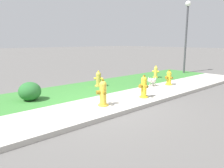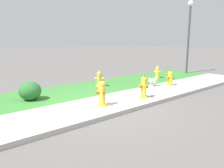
{
  "view_description": "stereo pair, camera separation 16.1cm",
  "coord_description": "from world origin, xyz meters",
  "px_view_note": "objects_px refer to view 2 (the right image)",
  "views": [
    {
      "loc": [
        -3.91,
        -4.95,
        1.91
      ],
      "look_at": [
        1.22,
        0.74,
        0.4
      ],
      "focal_mm": 35.0,
      "sensor_mm": 36.0,
      "label": 1
    },
    {
      "loc": [
        -3.79,
        -5.06,
        1.91
      ],
      "look_at": [
        1.22,
        0.74,
        0.4
      ],
      "focal_mm": 35.0,
      "sensor_mm": 36.0,
      "label": 2
    }
  ],
  "objects_px": {
    "shrub_bush_mid_verge": "(30,91)",
    "fire_hydrant_at_driveway": "(99,79)",
    "fire_hydrant_across_street": "(170,78)",
    "street_lamp": "(189,25)",
    "fire_hydrant_mid_block": "(102,93)",
    "small_white_dog": "(153,81)",
    "fire_hydrant_near_corner": "(157,72)",
    "fire_hydrant_far_end": "(144,87)"
  },
  "relations": [
    {
      "from": "fire_hydrant_near_corner",
      "to": "fire_hydrant_far_end",
      "type": "distance_m",
      "value": 4.36
    },
    {
      "from": "fire_hydrant_mid_block",
      "to": "fire_hydrant_far_end",
      "type": "bearing_deg",
      "value": -74.63
    },
    {
      "from": "fire_hydrant_near_corner",
      "to": "street_lamp",
      "type": "xyz_separation_m",
      "value": [
        2.77,
        -0.05,
        2.51
      ]
    },
    {
      "from": "fire_hydrant_near_corner",
      "to": "fire_hydrant_at_driveway",
      "type": "distance_m",
      "value": 3.67
    },
    {
      "from": "small_white_dog",
      "to": "fire_hydrant_mid_block",
      "type": "bearing_deg",
      "value": 14.19
    },
    {
      "from": "fire_hydrant_across_street",
      "to": "fire_hydrant_far_end",
      "type": "bearing_deg",
      "value": 110.83
    },
    {
      "from": "fire_hydrant_at_driveway",
      "to": "small_white_dog",
      "type": "distance_m",
      "value": 2.28
    },
    {
      "from": "small_white_dog",
      "to": "fire_hydrant_far_end",
      "type": "bearing_deg",
      "value": 30.64
    },
    {
      "from": "shrub_bush_mid_verge",
      "to": "fire_hydrant_mid_block",
      "type": "bearing_deg",
      "value": -56.45
    },
    {
      "from": "street_lamp",
      "to": "fire_hydrant_across_street",
      "type": "bearing_deg",
      "value": -158.63
    },
    {
      "from": "fire_hydrant_across_street",
      "to": "street_lamp",
      "type": "bearing_deg",
      "value": -62.95
    },
    {
      "from": "fire_hydrant_mid_block",
      "to": "fire_hydrant_across_street",
      "type": "distance_m",
      "value": 4.2
    },
    {
      "from": "fire_hydrant_near_corner",
      "to": "street_lamp",
      "type": "bearing_deg",
      "value": 72.52
    },
    {
      "from": "fire_hydrant_mid_block",
      "to": "fire_hydrant_at_driveway",
      "type": "relative_size",
      "value": 1.19
    },
    {
      "from": "fire_hydrant_near_corner",
      "to": "shrub_bush_mid_verge",
      "type": "bearing_deg",
      "value": -106.32
    },
    {
      "from": "street_lamp",
      "to": "fire_hydrant_at_driveway",
      "type": "bearing_deg",
      "value": 177.36
    },
    {
      "from": "small_white_dog",
      "to": "fire_hydrant_near_corner",
      "type": "bearing_deg",
      "value": -145.82
    },
    {
      "from": "fire_hydrant_across_street",
      "to": "fire_hydrant_at_driveway",
      "type": "height_order",
      "value": "fire_hydrant_at_driveway"
    },
    {
      "from": "fire_hydrant_near_corner",
      "to": "shrub_bush_mid_verge",
      "type": "height_order",
      "value": "fire_hydrant_near_corner"
    },
    {
      "from": "fire_hydrant_mid_block",
      "to": "small_white_dog",
      "type": "xyz_separation_m",
      "value": [
        3.37,
        0.79,
        -0.15
      ]
    },
    {
      "from": "fire_hydrant_mid_block",
      "to": "street_lamp",
      "type": "distance_m",
      "value": 8.72
    },
    {
      "from": "fire_hydrant_mid_block",
      "to": "street_lamp",
      "type": "height_order",
      "value": "street_lamp"
    },
    {
      "from": "fire_hydrant_mid_block",
      "to": "street_lamp",
      "type": "relative_size",
      "value": 0.19
    },
    {
      "from": "fire_hydrant_mid_block",
      "to": "small_white_dog",
      "type": "bearing_deg",
      "value": -54.72
    },
    {
      "from": "fire_hydrant_mid_block",
      "to": "street_lamp",
      "type": "bearing_deg",
      "value": -53.8
    },
    {
      "from": "fire_hydrant_across_street",
      "to": "fire_hydrant_at_driveway",
      "type": "xyz_separation_m",
      "value": [
        -2.48,
        1.84,
        0.0
      ]
    },
    {
      "from": "fire_hydrant_at_driveway",
      "to": "small_white_dog",
      "type": "xyz_separation_m",
      "value": [
        1.68,
        -1.55,
        -0.08
      ]
    },
    {
      "from": "fire_hydrant_far_end",
      "to": "small_white_dog",
      "type": "bearing_deg",
      "value": -51.27
    },
    {
      "from": "fire_hydrant_far_end",
      "to": "fire_hydrant_at_driveway",
      "type": "height_order",
      "value": "fire_hydrant_far_end"
    },
    {
      "from": "small_white_dog",
      "to": "street_lamp",
      "type": "xyz_separation_m",
      "value": [
        4.75,
        1.25,
        2.57
      ]
    },
    {
      "from": "fire_hydrant_near_corner",
      "to": "small_white_dog",
      "type": "height_order",
      "value": "fire_hydrant_near_corner"
    },
    {
      "from": "shrub_bush_mid_verge",
      "to": "fire_hydrant_at_driveway",
      "type": "bearing_deg",
      "value": 4.96
    },
    {
      "from": "fire_hydrant_near_corner",
      "to": "fire_hydrant_far_end",
      "type": "xyz_separation_m",
      "value": [
        -3.72,
        -2.28,
        0.08
      ]
    },
    {
      "from": "fire_hydrant_at_driveway",
      "to": "shrub_bush_mid_verge",
      "type": "xyz_separation_m",
      "value": [
        -3.07,
        -0.27,
        -0.02
      ]
    },
    {
      "from": "fire_hydrant_near_corner",
      "to": "fire_hydrant_at_driveway",
      "type": "xyz_separation_m",
      "value": [
        -3.66,
        0.25,
        0.02
      ]
    },
    {
      "from": "fire_hydrant_at_driveway",
      "to": "street_lamp",
      "type": "xyz_separation_m",
      "value": [
        6.43,
        -0.3,
        2.49
      ]
    },
    {
      "from": "fire_hydrant_far_end",
      "to": "fire_hydrant_near_corner",
      "type": "bearing_deg",
      "value": -49.34
    },
    {
      "from": "fire_hydrant_at_driveway",
      "to": "shrub_bush_mid_verge",
      "type": "relative_size",
      "value": 0.95
    },
    {
      "from": "fire_hydrant_at_driveway",
      "to": "shrub_bush_mid_verge",
      "type": "height_order",
      "value": "fire_hydrant_at_driveway"
    },
    {
      "from": "fire_hydrant_near_corner",
      "to": "fire_hydrant_mid_block",
      "type": "relative_size",
      "value": 0.79
    },
    {
      "from": "fire_hydrant_mid_block",
      "to": "fire_hydrant_at_driveway",
      "type": "bearing_deg",
      "value": -13.87
    },
    {
      "from": "fire_hydrant_across_street",
      "to": "shrub_bush_mid_verge",
      "type": "bearing_deg",
      "value": 79.79
    }
  ]
}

